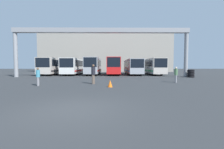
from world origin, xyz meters
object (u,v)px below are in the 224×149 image
object	(u,v)px
bus_slot_0	(54,65)
traffic_cone	(110,83)
bus_slot_3	(113,65)
tire_stack	(191,73)
bus_slot_1	(75,66)
pedestrian_near_left	(38,76)
pedestrian_near_right	(93,74)
bus_slot_5	(151,66)
pedestrian_near_center	(176,74)
bus_slot_4	(132,66)
bus_slot_2	(93,65)

from	to	relation	value
bus_slot_0	traffic_cone	bearing A→B (deg)	-58.01
bus_slot_3	tire_stack	distance (m)	14.28
bus_slot_1	bus_slot_3	bearing A→B (deg)	-5.09
pedestrian_near_left	traffic_cone	bearing A→B (deg)	66.26
bus_slot_3	pedestrian_near_right	world-z (taller)	bus_slot_3
bus_slot_5	pedestrian_near_center	size ratio (longest dim) A/B	7.58
bus_slot_0	tire_stack	world-z (taller)	bus_slot_0
bus_slot_1	pedestrian_near_left	size ratio (longest dim) A/B	7.94
bus_slot_5	pedestrian_near_center	xyz separation A→B (m)	(-1.75, -15.98, -0.96)
bus_slot_1	bus_slot_4	bearing A→B (deg)	-2.66
tire_stack	traffic_cone	bearing A→B (deg)	-139.22
pedestrian_near_right	bus_slot_3	bearing A→B (deg)	17.72
bus_slot_5	tire_stack	world-z (taller)	bus_slot_5
bus_slot_1	bus_slot_2	bearing A→B (deg)	-16.57
bus_slot_3	bus_slot_2	bearing A→B (deg)	-173.19
bus_slot_3	pedestrian_near_right	bearing A→B (deg)	-97.50
bus_slot_1	pedestrian_near_right	size ratio (longest dim) A/B	6.69
pedestrian_near_center	traffic_cone	size ratio (longest dim) A/B	2.75
bus_slot_2	bus_slot_3	world-z (taller)	bus_slot_3
bus_slot_2	tire_stack	bearing A→B (deg)	-25.95
pedestrian_near_center	bus_slot_1	bearing A→B (deg)	-120.33
pedestrian_near_center	pedestrian_near_right	distance (m)	8.45
bus_slot_1	pedestrian_near_left	bearing A→B (deg)	-86.32
bus_slot_3	pedestrian_near_center	world-z (taller)	bus_slot_3
bus_slot_1	pedestrian_near_right	bearing A→B (deg)	-71.37
bus_slot_4	tire_stack	distance (m)	11.35
bus_slot_0	bus_slot_2	size ratio (longest dim) A/B	1.00
bus_slot_1	pedestrian_near_right	distance (m)	18.15
pedestrian_near_left	pedestrian_near_center	bearing A→B (deg)	84.68
pedestrian_near_left	bus_slot_1	bearing A→B (deg)	167.71
bus_slot_5	bus_slot_4	bearing A→B (deg)	-173.60
bus_slot_2	traffic_cone	size ratio (longest dim) A/B	17.17
pedestrian_near_left	pedestrian_near_right	bearing A→B (deg)	90.42
bus_slot_2	bus_slot_4	xyz separation A→B (m)	(7.96, 0.63, -0.15)
bus_slot_2	bus_slot_3	size ratio (longest dim) A/B	0.91
bus_slot_4	traffic_cone	size ratio (longest dim) A/B	19.32
bus_slot_2	tire_stack	world-z (taller)	bus_slot_2
bus_slot_2	traffic_cone	distance (m)	18.58
bus_slot_4	traffic_cone	xyz separation A→B (m)	(-4.55, -18.82, -1.45)
bus_slot_0	pedestrian_near_left	bearing A→B (deg)	-73.41
bus_slot_1	bus_slot_3	size ratio (longest dim) A/B	1.13
traffic_cone	tire_stack	world-z (taller)	tire_stack
bus_slot_5	pedestrian_near_left	distance (m)	23.60
pedestrian_near_right	traffic_cone	xyz separation A→B (m)	(1.60, -2.20, -0.69)
bus_slot_1	bus_slot_4	distance (m)	11.95
bus_slot_4	bus_slot_5	size ratio (longest dim) A/B	0.93
bus_slot_3	pedestrian_near_right	size ratio (longest dim) A/B	5.93
bus_slot_4	traffic_cone	bearing A→B (deg)	-103.58
bus_slot_5	traffic_cone	size ratio (longest dim) A/B	20.84
bus_slot_2	traffic_cone	bearing A→B (deg)	-79.37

